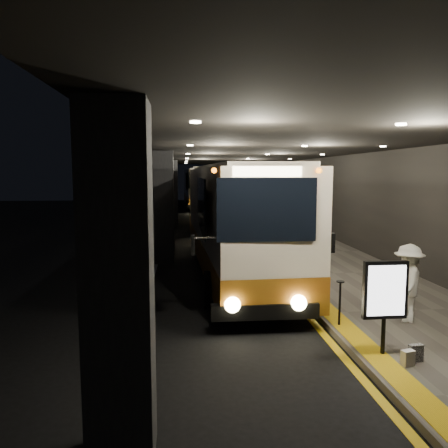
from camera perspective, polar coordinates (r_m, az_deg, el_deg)
name	(u,v)px	position (r m, az deg, el deg)	size (l,w,h in m)	color
ground	(207,288)	(13.76, -2.18, -8.30)	(90.00, 90.00, 0.00)	black
lane_line_white	(158,258)	(18.64, -8.57, -4.37)	(0.12, 50.00, 0.01)	silver
kerb_stripe_yellow	(256,256)	(18.86, 4.16, -4.19)	(0.18, 50.00, 0.01)	gold
sidewalk	(310,253)	(19.38, 11.19, -3.79)	(4.50, 50.00, 0.15)	#514C44
tactile_strip	(267,252)	(18.92, 5.66, -3.70)	(0.50, 50.00, 0.01)	gold
terminal_wall	(363,186)	(19.83, 17.65, 4.77)	(0.10, 50.00, 6.00)	black
support_columns	(164,208)	(17.34, -7.89, 2.14)	(0.80, 24.80, 4.40)	black
canopy	(260,148)	(18.58, 4.74, 9.88)	(9.00, 50.00, 0.40)	black
coach_main	(235,224)	(15.15, 1.40, -0.06)	(2.92, 11.96, 3.70)	beige
coach_second	(211,199)	(29.68, -1.70, 3.34)	(3.05, 12.20, 3.80)	beige
coach_third	(198,189)	(45.20, -3.35, 4.52)	(2.96, 12.43, 3.88)	beige
passenger_boarding	(311,269)	(12.38, 11.36, -5.80)	(0.55, 0.36, 1.51)	#C55C81
passenger_waiting_white	(408,283)	(10.94, 22.94, -7.10)	(1.16, 0.54, 1.79)	silver
bag_polka	(416,353)	(8.96, 23.76, -15.16)	(0.26, 0.11, 0.32)	black
bag_plain	(408,358)	(8.72, 22.88, -15.83)	(0.23, 0.13, 0.28)	#B7B5AC
info_sign	(385,292)	(8.74, 20.32, -8.31)	(0.85, 0.13, 1.79)	black
stanchion_post	(340,303)	(10.25, 14.88, -10.00)	(0.05, 0.05, 1.00)	black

